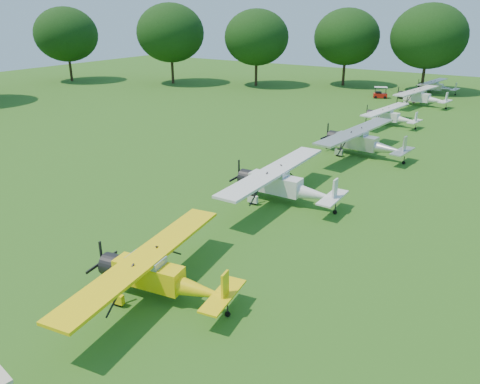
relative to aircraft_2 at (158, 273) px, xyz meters
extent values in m
plane|color=#235A16|center=(-1.12, 6.67, -1.24)|extent=(160.00, 160.00, 0.00)
cylinder|color=black|center=(-3.24, 63.41, 1.12)|extent=(0.44, 0.44, 4.74)
ellipsoid|color=black|center=(-3.24, 63.41, 6.91)|extent=(11.05, 11.05, 9.39)
cylinder|color=black|center=(-15.87, 63.21, 1.00)|extent=(0.44, 0.44, 4.49)
ellipsoid|color=black|center=(-15.87, 63.21, 6.48)|extent=(10.47, 10.47, 8.90)
cylinder|color=black|center=(-28.01, 55.17, 0.98)|extent=(0.44, 0.44, 4.44)
ellipsoid|color=black|center=(-28.01, 55.17, 6.40)|extent=(10.36, 10.36, 8.80)
cylinder|color=black|center=(-41.28, 49.59, 1.14)|extent=(0.44, 0.44, 4.77)
ellipsoid|color=black|center=(-41.28, 49.59, 6.98)|extent=(11.14, 11.14, 9.47)
cylinder|color=black|center=(-58.14, 41.97, 1.04)|extent=(0.44, 0.44, 4.56)
ellipsoid|color=black|center=(-58.14, 41.97, 6.61)|extent=(10.64, 10.64, 9.04)
cube|color=yellow|center=(-0.50, -0.07, -0.18)|extent=(3.35, 1.42, 1.06)
cone|color=yellow|center=(2.21, 0.32, -0.33)|extent=(2.94, 1.31, 0.91)
cube|color=#8CA5B2|center=(-0.60, -0.09, 0.38)|extent=(1.74, 1.16, 0.56)
cylinder|color=black|center=(-2.41, -0.35, -0.18)|extent=(1.06, 1.17, 1.05)
cube|color=black|center=(-3.06, -0.45, -0.18)|extent=(0.08, 0.13, 2.13)
cube|color=yellow|center=(-0.60, -0.09, 0.63)|extent=(3.01, 10.84, 0.14)
cube|color=yellow|center=(3.21, 0.47, 0.18)|extent=(0.18, 0.57, 1.32)
cube|color=yellow|center=(3.11, 0.46, -0.28)|extent=(1.26, 2.93, 0.09)
cylinder|color=black|center=(-1.12, -1.44, -0.94)|extent=(0.63, 0.25, 0.61)
cylinder|color=black|center=(-1.49, 1.06, -0.94)|extent=(0.63, 0.25, 0.61)
cylinder|color=black|center=(3.31, 0.48, -1.12)|extent=(0.25, 0.12, 0.24)
cube|color=white|center=(-1.15, 12.72, -0.07)|extent=(3.59, 1.09, 1.17)
cone|color=white|center=(1.87, 12.75, -0.24)|extent=(3.14, 1.03, 1.01)
cube|color=#8CA5B2|center=(-1.26, 12.72, 0.55)|extent=(1.80, 1.04, 0.62)
cylinder|color=black|center=(-3.27, 12.70, -0.07)|extent=(1.02, 1.17, 1.16)
cube|color=black|center=(-4.00, 12.69, -0.07)|extent=(0.07, 0.13, 2.35)
cube|color=white|center=(-1.26, 12.72, 0.83)|extent=(1.73, 11.87, 0.16)
cube|color=white|center=(2.99, 12.76, 0.32)|extent=(0.12, 0.62, 1.45)
cube|color=white|center=(2.88, 12.76, -0.18)|extent=(0.98, 3.14, 0.10)
cylinder|color=black|center=(-2.03, 11.31, -0.91)|extent=(0.67, 0.18, 0.67)
cylinder|color=black|center=(-2.06, 14.11, -0.91)|extent=(0.67, 0.18, 0.67)
cylinder|color=black|center=(3.10, 12.76, -1.11)|extent=(0.27, 0.09, 0.27)
cube|color=silver|center=(-0.23, 25.79, -0.05)|extent=(3.73, 1.48, 1.19)
cone|color=silver|center=(2.81, 25.44, -0.22)|extent=(3.27, 1.37, 1.02)
cube|color=#8CA5B2|center=(-0.34, 25.80, 0.57)|extent=(1.92, 1.24, 0.62)
cylinder|color=black|center=(-2.37, 26.03, -0.05)|extent=(1.15, 1.29, 1.18)
cube|color=black|center=(-3.10, 26.11, -0.05)|extent=(0.08, 0.14, 2.38)
cube|color=silver|center=(-0.34, 25.80, 0.85)|extent=(3.00, 12.12, 0.16)
cube|color=silver|center=(3.93, 25.31, 0.34)|extent=(0.18, 0.63, 1.47)
cube|color=silver|center=(3.82, 25.32, -0.17)|extent=(1.32, 3.26, 0.10)
cylinder|color=black|center=(-1.29, 24.48, -0.90)|extent=(0.70, 0.26, 0.68)
cylinder|color=black|center=(-0.97, 27.30, -0.90)|extent=(0.70, 0.26, 0.68)
cylinder|color=black|center=(4.05, 25.30, -1.11)|extent=(0.28, 0.12, 0.27)
cube|color=white|center=(-1.45, 38.59, -0.30)|extent=(2.98, 1.26, 0.95)
cone|color=white|center=(0.96, 38.24, -0.43)|extent=(2.62, 1.17, 0.81)
cube|color=#8CA5B2|center=(-1.54, 38.60, 0.20)|extent=(1.55, 1.03, 0.50)
cylinder|color=black|center=(-3.14, 38.83, -0.30)|extent=(0.94, 1.05, 0.94)
cube|color=black|center=(-3.72, 38.92, -0.30)|extent=(0.07, 0.11, 1.89)
cube|color=white|center=(-1.54, 38.60, 0.42)|extent=(2.67, 9.64, 0.13)
cube|color=white|center=(1.85, 38.10, 0.02)|extent=(0.16, 0.50, 1.17)
cube|color=white|center=(1.76, 38.12, -0.39)|extent=(1.12, 2.61, 0.08)
cylinder|color=black|center=(-2.33, 37.58, -0.97)|extent=(0.56, 0.22, 0.54)
cylinder|color=black|center=(-2.00, 39.81, -0.97)|extent=(0.56, 0.22, 0.54)
cylinder|color=black|center=(1.94, 38.09, -1.14)|extent=(0.22, 0.10, 0.22)
cube|color=white|center=(-1.31, 51.92, -0.16)|extent=(3.43, 1.54, 1.09)
cone|color=white|center=(1.44, 51.43, -0.31)|extent=(3.02, 1.42, 0.93)
cube|color=#8CA5B2|center=(-1.41, 51.94, 0.41)|extent=(1.80, 1.22, 0.57)
cylinder|color=black|center=(-3.25, 52.26, -0.16)|extent=(1.10, 1.22, 1.08)
cube|color=black|center=(-3.91, 52.37, -0.16)|extent=(0.08, 0.13, 2.17)
cube|color=white|center=(-1.41, 51.94, 0.67)|extent=(3.37, 11.07, 0.14)
cube|color=white|center=(2.46, 51.26, 0.21)|extent=(0.20, 0.58, 1.35)
cube|color=white|center=(2.36, 51.27, -0.26)|extent=(1.37, 3.01, 0.09)
cylinder|color=black|center=(-2.35, 50.79, -0.93)|extent=(0.64, 0.27, 0.62)
cylinder|color=black|center=(-1.91, 53.33, -0.93)|extent=(0.64, 0.27, 0.62)
cylinder|color=black|center=(2.56, 51.24, -1.12)|extent=(0.26, 0.12, 0.25)
cube|color=silver|center=(-1.62, 63.41, -0.31)|extent=(2.95, 1.24, 0.94)
cone|color=silver|center=(0.77, 63.08, -0.44)|extent=(2.59, 1.14, 0.80)
cube|color=#8CA5B2|center=(-1.71, 63.43, 0.19)|extent=(1.53, 1.01, 0.49)
cylinder|color=black|center=(-3.30, 63.65, -0.31)|extent=(0.92, 1.03, 0.93)
cube|color=black|center=(-3.88, 63.73, -0.31)|extent=(0.07, 0.11, 1.88)
cube|color=silver|center=(-1.71, 63.43, 0.41)|extent=(2.60, 9.55, 0.13)
cube|color=silver|center=(1.65, 62.96, 0.01)|extent=(0.16, 0.50, 1.16)
cube|color=silver|center=(1.56, 62.97, -0.40)|extent=(1.10, 2.58, 0.08)
cylinder|color=black|center=(-2.48, 62.41, -0.98)|extent=(0.55, 0.22, 0.54)
cylinder|color=black|center=(-2.17, 64.62, -0.98)|extent=(0.55, 0.22, 0.54)
cylinder|color=black|center=(1.74, 62.94, -1.14)|extent=(0.22, 0.10, 0.21)
cube|color=red|center=(-6.96, 54.61, -0.86)|extent=(2.12, 1.65, 0.60)
cube|color=black|center=(-7.20, 54.52, -0.52)|extent=(1.06, 1.16, 0.38)
cube|color=white|center=(-6.96, 54.61, 0.31)|extent=(2.08, 1.70, 0.07)
cylinder|color=black|center=(-7.36, 53.88, -1.06)|extent=(0.39, 0.25, 0.38)
cylinder|color=black|center=(-7.75, 54.86, -1.06)|extent=(0.39, 0.25, 0.38)
cylinder|color=black|center=(-6.17, 54.36, -1.06)|extent=(0.39, 0.25, 0.38)
cylinder|color=black|center=(-6.57, 55.34, -1.06)|extent=(0.39, 0.25, 0.38)
camera|label=1|loc=(12.52, -12.91, 10.73)|focal=35.00mm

